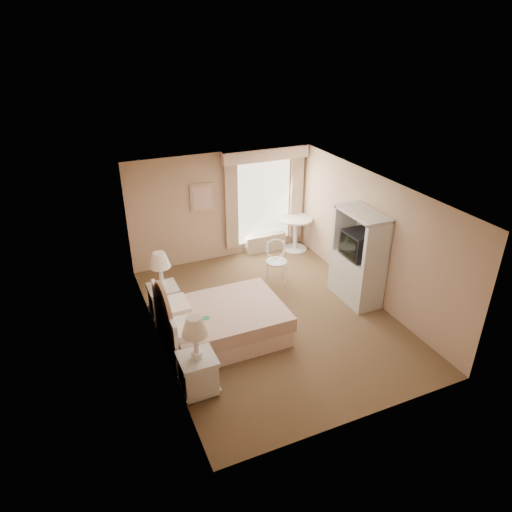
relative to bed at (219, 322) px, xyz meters
name	(u,v)px	position (x,y,z in m)	size (l,w,h in m)	color
room	(273,258)	(1.13, 0.23, 0.92)	(4.21, 5.51, 2.51)	brown
window	(265,198)	(2.18, 2.89, 1.01)	(2.05, 0.22, 2.51)	white
framed_art	(202,197)	(0.68, 2.95, 1.22)	(0.52, 0.04, 0.62)	tan
bed	(219,322)	(0.00, 0.00, 0.00)	(2.06, 1.55, 1.37)	#DE9990
nightstand_near	(197,365)	(-0.71, -1.09, 0.16)	(0.54, 0.54, 1.30)	silver
nightstand_far	(163,293)	(-0.71, 1.09, 0.16)	(0.54, 0.54, 1.30)	silver
round_table	(296,229)	(2.88, 2.63, 0.22)	(0.78, 0.78, 0.82)	white
cafe_chair	(276,257)	(1.80, 1.48, 0.20)	(0.56, 0.56, 0.92)	white
armoire	(358,264)	(2.94, 0.19, 0.44)	(0.56, 1.12, 1.86)	silver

